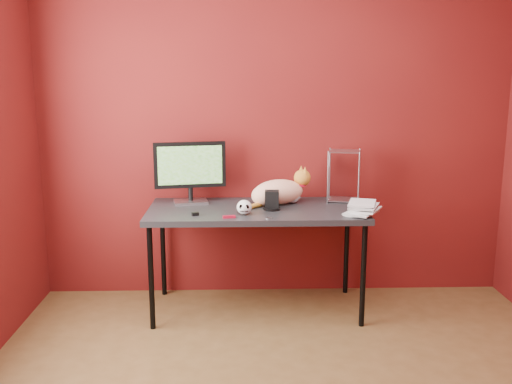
{
  "coord_description": "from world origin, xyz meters",
  "views": [
    {
      "loc": [
        -0.26,
        -2.49,
        1.67
      ],
      "look_at": [
        -0.16,
        1.15,
        0.91
      ],
      "focal_mm": 40.0,
      "sensor_mm": 36.0,
      "label": 1
    }
  ],
  "objects_px": {
    "monitor": "(190,169)",
    "speaker": "(272,201)",
    "skull_mug": "(244,207)",
    "desk": "(256,215)",
    "book_stack": "(353,144)",
    "cat": "(279,192)"
  },
  "relations": [
    {
      "from": "monitor",
      "to": "speaker",
      "type": "distance_m",
      "value": 0.65
    },
    {
      "from": "monitor",
      "to": "skull_mug",
      "type": "bearing_deg",
      "value": -53.55
    },
    {
      "from": "monitor",
      "to": "skull_mug",
      "type": "relative_size",
      "value": 5.02
    },
    {
      "from": "desk",
      "to": "book_stack",
      "type": "relative_size",
      "value": 1.6
    },
    {
      "from": "cat",
      "to": "monitor",
      "type": "bearing_deg",
      "value": 154.77
    },
    {
      "from": "cat",
      "to": "skull_mug",
      "type": "distance_m",
      "value": 0.39
    },
    {
      "from": "desk",
      "to": "monitor",
      "type": "distance_m",
      "value": 0.58
    },
    {
      "from": "speaker",
      "to": "book_stack",
      "type": "xyz_separation_m",
      "value": [
        0.52,
        -0.09,
        0.4
      ]
    },
    {
      "from": "monitor",
      "to": "cat",
      "type": "xyz_separation_m",
      "value": [
        0.63,
        -0.06,
        -0.16
      ]
    },
    {
      "from": "desk",
      "to": "book_stack",
      "type": "bearing_deg",
      "value": -12.88
    },
    {
      "from": "cat",
      "to": "book_stack",
      "type": "distance_m",
      "value": 0.65
    },
    {
      "from": "desk",
      "to": "speaker",
      "type": "height_order",
      "value": "speaker"
    },
    {
      "from": "monitor",
      "to": "speaker",
      "type": "bearing_deg",
      "value": -31.98
    },
    {
      "from": "desk",
      "to": "monitor",
      "type": "height_order",
      "value": "monitor"
    },
    {
      "from": "monitor",
      "to": "speaker",
      "type": "height_order",
      "value": "monitor"
    },
    {
      "from": "skull_mug",
      "to": "monitor",
      "type": "bearing_deg",
      "value": 139.1
    },
    {
      "from": "desk",
      "to": "skull_mug",
      "type": "height_order",
      "value": "skull_mug"
    },
    {
      "from": "cat",
      "to": "skull_mug",
      "type": "height_order",
      "value": "cat"
    },
    {
      "from": "speaker",
      "to": "cat",
      "type": "bearing_deg",
      "value": 75.65
    },
    {
      "from": "desk",
      "to": "cat",
      "type": "xyz_separation_m",
      "value": [
        0.16,
        0.12,
        0.14
      ]
    },
    {
      "from": "monitor",
      "to": "cat",
      "type": "height_order",
      "value": "monitor"
    },
    {
      "from": "speaker",
      "to": "book_stack",
      "type": "distance_m",
      "value": 0.67
    }
  ]
}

